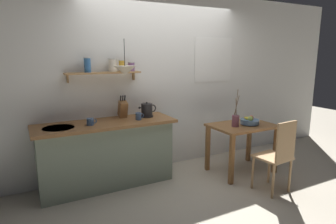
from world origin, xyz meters
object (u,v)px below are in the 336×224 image
(electric_kettle, at_px, (147,110))
(pendant_lamp, at_px, (125,71))
(coffee_mug_by_sink, at_px, (90,122))
(dining_table, at_px, (242,133))
(fruit_bowl, at_px, (250,121))
(twig_vase, at_px, (235,120))
(coffee_mug_spare, at_px, (139,116))
(dining_chair_near, at_px, (278,153))
(knife_block, at_px, (123,109))

(electric_kettle, relative_size, pendant_lamp, 0.58)
(coffee_mug_by_sink, height_order, pendant_lamp, pendant_lamp)
(dining_table, height_order, fruit_bowl, fruit_bowl)
(twig_vase, relative_size, coffee_mug_spare, 4.61)
(coffee_mug_by_sink, height_order, coffee_mug_spare, coffee_mug_spare)
(dining_chair_near, bearing_deg, fruit_bowl, 77.14)
(twig_vase, height_order, knife_block, twig_vase)
(dining_chair_near, bearing_deg, coffee_mug_spare, 141.30)
(electric_kettle, relative_size, coffee_mug_by_sink, 2.08)
(coffee_mug_by_sink, relative_size, coffee_mug_spare, 1.07)
(coffee_mug_spare, xyz_separation_m, pendant_lamp, (-0.19, -0.03, 0.62))
(fruit_bowl, distance_m, knife_block, 1.87)
(coffee_mug_by_sink, xyz_separation_m, pendant_lamp, (0.46, -0.02, 0.63))
(knife_block, bearing_deg, electric_kettle, -17.41)
(dining_table, height_order, electric_kettle, electric_kettle)
(dining_table, distance_m, coffee_mug_by_sink, 2.21)
(dining_chair_near, xyz_separation_m, knife_block, (-1.57, 1.37, 0.48))
(dining_chair_near, bearing_deg, dining_table, 84.83)
(knife_block, xyz_separation_m, coffee_mug_by_sink, (-0.51, -0.23, -0.08))
(dining_chair_near, relative_size, fruit_bowl, 3.57)
(fruit_bowl, xyz_separation_m, twig_vase, (-0.26, 0.02, 0.03))
(knife_block, bearing_deg, coffee_mug_by_sink, -155.77)
(coffee_mug_by_sink, bearing_deg, coffee_mug_spare, 0.11)
(coffee_mug_spare, bearing_deg, knife_block, 122.69)
(dining_chair_near, distance_m, twig_vase, 0.77)
(dining_chair_near, relative_size, knife_block, 3.03)
(dining_chair_near, xyz_separation_m, fruit_bowl, (0.16, 0.69, 0.26))
(fruit_bowl, distance_m, electric_kettle, 1.53)
(dining_table, height_order, coffee_mug_spare, coffee_mug_spare)
(fruit_bowl, distance_m, pendant_lamp, 1.98)
(knife_block, height_order, coffee_mug_by_sink, knife_block)
(electric_kettle, xyz_separation_m, coffee_mug_spare, (-0.18, -0.13, -0.04))
(dining_table, distance_m, dining_chair_near, 0.75)
(coffee_mug_spare, bearing_deg, electric_kettle, 35.10)
(fruit_bowl, height_order, coffee_mug_by_sink, coffee_mug_by_sink)
(electric_kettle, height_order, knife_block, knife_block)
(twig_vase, bearing_deg, coffee_mug_spare, 161.72)
(electric_kettle, height_order, coffee_mug_by_sink, electric_kettle)
(electric_kettle, relative_size, knife_block, 0.83)
(fruit_bowl, height_order, twig_vase, twig_vase)
(twig_vase, xyz_separation_m, coffee_mug_spare, (-1.33, 0.44, 0.11))
(fruit_bowl, relative_size, electric_kettle, 1.02)
(dining_chair_near, xyz_separation_m, coffee_mug_spare, (-1.43, 1.14, 0.41))
(coffee_mug_spare, bearing_deg, dining_chair_near, -38.70)
(coffee_mug_spare, bearing_deg, fruit_bowl, -15.97)
(coffee_mug_by_sink, bearing_deg, twig_vase, -12.46)
(dining_chair_near, distance_m, coffee_mug_by_sink, 2.40)
(electric_kettle, xyz_separation_m, coffee_mug_by_sink, (-0.83, -0.13, -0.05))
(fruit_bowl, relative_size, twig_vase, 0.50)
(dining_table, relative_size, fruit_bowl, 3.49)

